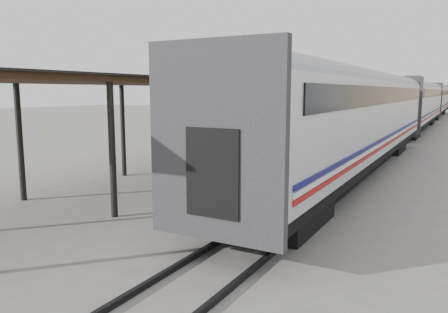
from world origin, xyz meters
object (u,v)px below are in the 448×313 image
baggage_cart (223,190)px  luggage_tug (301,134)px  pedestrian (282,139)px  porter (215,155)px

baggage_cart → luggage_tug: size_ratio=1.51×
luggage_tug → pedestrian: 5.55m
porter → luggage_tug: bearing=21.4°
baggage_cart → pedestrian: pedestrian is taller
baggage_cart → pedestrian: size_ratio=1.58×
baggage_cart → pedestrian: (-3.09, 12.70, 0.20)m
porter → pedestrian: bearing=23.2°
baggage_cart → luggage_tug: (-3.80, 18.19, -0.03)m
porter → pedestrian: size_ratio=1.15×
luggage_tug → baggage_cart: bearing=-53.9°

